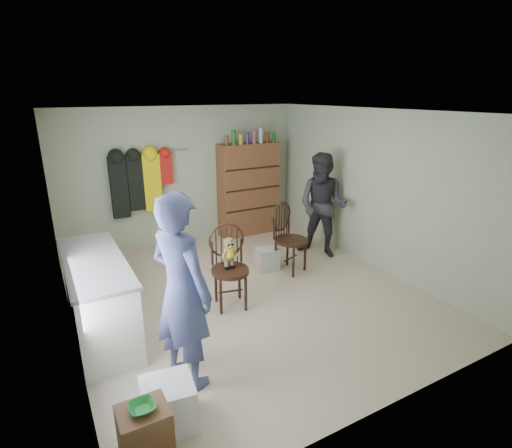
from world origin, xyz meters
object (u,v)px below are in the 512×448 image
counter (98,297)px  chair_front (229,261)px  chair_far (288,235)px  dresser (249,189)px

counter → chair_front: size_ratio=1.68×
chair_far → dresser: size_ratio=0.54×
chair_far → dresser: (0.31, 1.88, 0.31)m
counter → chair_far: (2.89, 0.42, 0.13)m
counter → chair_front: 1.63m
dresser → counter: bearing=-144.3°
counter → chair_far: 2.92m
chair_front → counter: bearing=-171.6°
chair_far → dresser: 1.93m
chair_front → dresser: dresser is taller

